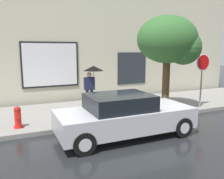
{
  "coord_description": "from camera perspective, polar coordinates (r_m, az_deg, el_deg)",
  "views": [
    {
      "loc": [
        -3.52,
        -6.61,
        2.78
      ],
      "look_at": [
        0.22,
        1.8,
        1.2
      ],
      "focal_mm": 37.78,
      "sensor_mm": 36.0,
      "label": 1
    }
  ],
  "objects": [
    {
      "name": "sidewalk",
      "position": [
        10.59,
        -3.73,
        -5.09
      ],
      "size": [
        20.0,
        4.0,
        0.15
      ],
      "primitive_type": "cube",
      "color": "gray",
      "rests_on": "ground"
    },
    {
      "name": "street_tree",
      "position": [
        10.46,
        14.04,
        11.17
      ],
      "size": [
        2.68,
        2.28,
        4.04
      ],
      "color": "#4C3823",
      "rests_on": "sidewalk"
    },
    {
      "name": "fire_hydrant",
      "position": [
        8.6,
        -21.84,
        -6.27
      ],
      "size": [
        0.3,
        0.44,
        0.74
      ],
      "color": "red",
      "rests_on": "sidewalk"
    },
    {
      "name": "stop_sign",
      "position": [
        11.34,
        21.05,
        4.47
      ],
      "size": [
        0.76,
        0.1,
        2.43
      ],
      "color": "gray",
      "rests_on": "sidewalk"
    },
    {
      "name": "building_facade",
      "position": [
        12.63,
        -7.98,
        12.84
      ],
      "size": [
        20.0,
        0.67,
        7.0
      ],
      "color": "beige",
      "rests_on": "ground"
    },
    {
      "name": "parked_car",
      "position": [
        7.57,
        2.95,
        -6.35
      ],
      "size": [
        4.38,
        1.87,
        1.39
      ],
      "color": "#B7BABF",
      "rests_on": "ground"
    },
    {
      "name": "pedestrian_with_umbrella",
      "position": [
        10.75,
        -4.85,
        3.52
      ],
      "size": [
        0.92,
        0.92,
        1.89
      ],
      "color": "black",
      "rests_on": "sidewalk"
    },
    {
      "name": "ground_plane",
      "position": [
        7.99,
        3.89,
        -10.65
      ],
      "size": [
        60.0,
        60.0,
        0.0
      ],
      "primitive_type": "plane",
      "color": "black"
    }
  ]
}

